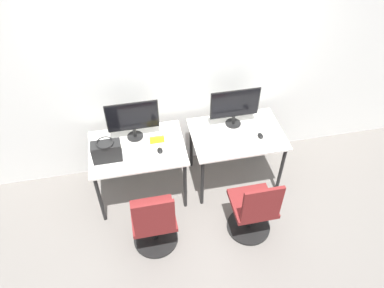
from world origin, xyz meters
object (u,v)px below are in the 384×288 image
(handbag, at_px, (107,151))
(office_chair_left, at_px, (154,224))
(office_chair_right, at_px, (253,211))
(mouse_left, at_px, (160,150))
(monitor_right, at_px, (235,106))
(monitor_left, at_px, (133,119))
(mouse_right, at_px, (260,136))
(keyboard_left, at_px, (138,154))
(keyboard_right, at_px, (241,141))

(handbag, bearing_deg, office_chair_left, -59.56)
(office_chair_left, xyz_separation_m, office_chair_right, (1.03, -0.06, 0.00))
(mouse_left, relative_size, monitor_right, 0.16)
(office_chair_right, xyz_separation_m, handbag, (-1.41, 0.69, 0.49))
(monitor_left, relative_size, monitor_right, 1.00)
(monitor_left, bearing_deg, monitor_right, -0.41)
(mouse_left, distance_m, office_chair_right, 1.17)
(mouse_left, bearing_deg, mouse_right, 0.15)
(mouse_left, height_order, mouse_right, same)
(monitor_left, distance_m, office_chair_left, 1.13)
(monitor_left, distance_m, handbag, 0.45)
(keyboard_left, relative_size, mouse_right, 4.11)
(keyboard_left, height_order, keyboard_right, same)
(office_chair_left, bearing_deg, office_chair_right, -3.11)
(monitor_right, bearing_deg, handbag, -169.06)
(keyboard_right, relative_size, handbag, 1.23)
(monitor_left, relative_size, keyboard_right, 1.51)
(keyboard_right, height_order, mouse_right, mouse_right)
(keyboard_left, relative_size, office_chair_right, 0.41)
(mouse_left, relative_size, handbag, 0.30)
(office_chair_left, bearing_deg, monitor_left, 94.03)
(keyboard_left, distance_m, monitor_right, 1.19)
(monitor_right, height_order, keyboard_right, monitor_right)
(mouse_left, relative_size, mouse_right, 1.00)
(keyboard_right, xyz_separation_m, office_chair_right, (-0.03, -0.67, -0.39))
(monitor_left, height_order, office_chair_left, monitor_left)
(office_chair_left, distance_m, monitor_right, 1.54)
(handbag, bearing_deg, monitor_right, 10.94)
(office_chair_left, distance_m, mouse_right, 1.50)
(monitor_left, relative_size, mouse_left, 6.22)
(mouse_right, distance_m, office_chair_right, 0.84)
(keyboard_right, distance_m, handbag, 1.44)
(keyboard_left, xyz_separation_m, office_chair_right, (1.10, -0.70, -0.39))
(mouse_left, xyz_separation_m, office_chair_right, (0.86, -0.69, -0.39))
(monitor_right, bearing_deg, office_chair_right, -91.76)
(office_chair_right, bearing_deg, monitor_left, 138.28)
(keyboard_left, height_order, handbag, handbag)
(office_chair_left, height_order, monitor_right, monitor_right)
(mouse_right, height_order, handbag, handbag)
(monitor_left, distance_m, mouse_right, 1.42)
(mouse_right, bearing_deg, handbag, -179.89)
(keyboard_left, bearing_deg, monitor_right, 13.71)
(keyboard_left, height_order, office_chair_left, office_chair_left)
(mouse_left, xyz_separation_m, office_chair_left, (-0.17, -0.64, -0.39))
(keyboard_left, bearing_deg, mouse_right, 0.03)
(office_chair_left, relative_size, handbag, 3.01)
(handbag, bearing_deg, monitor_left, 42.73)
(office_chair_right, bearing_deg, mouse_left, 141.14)
(monitor_left, bearing_deg, office_chair_right, -41.72)
(monitor_left, xyz_separation_m, keyboard_left, (0.00, -0.28, -0.25))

